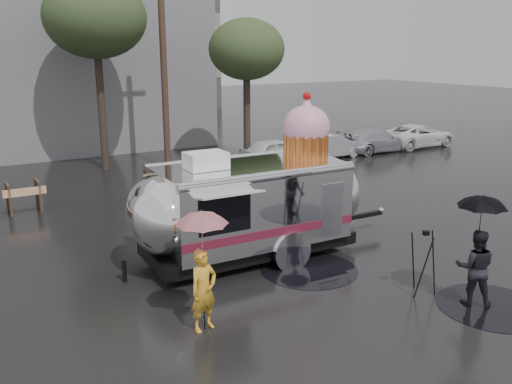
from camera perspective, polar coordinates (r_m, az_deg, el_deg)
ground at (r=11.61m, az=5.42°, el=-11.56°), size 120.00×120.00×0.00m
puddles at (r=13.09m, az=12.49°, el=-8.65°), size 4.40×7.73×0.01m
utility_pole at (r=23.98m, az=-9.71°, el=13.45°), size 1.60×0.28×9.00m
tree_mid at (r=24.17m, az=-16.58°, el=17.15°), size 4.20×4.20×8.03m
tree_right at (r=24.58m, az=-0.99°, el=14.70°), size 3.36×3.36×6.42m
parked_cars at (r=27.51m, az=10.66°, el=5.40°), size 13.20×1.90×1.50m
airstream_trailer at (r=13.55m, az=-0.36°, el=-0.91°), size 7.76×2.99×4.18m
person_left at (r=10.29m, az=-5.53°, el=-10.26°), size 0.65×0.50×1.59m
umbrella_pink at (r=9.86m, az=-5.70°, el=-4.17°), size 1.18×1.18×2.35m
person_right at (r=12.07m, az=22.07°, el=-7.37°), size 0.85×0.85×1.62m
umbrella_black at (r=11.71m, az=22.62°, el=-2.15°), size 1.19×1.19×2.36m
tripod at (r=12.17m, az=17.26°, el=-6.55°), size 0.58×0.58×1.45m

